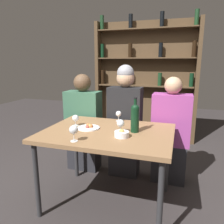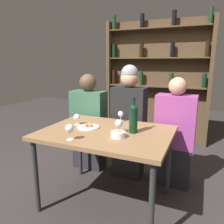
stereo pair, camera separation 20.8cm
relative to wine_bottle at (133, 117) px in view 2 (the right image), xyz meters
The scene contains 13 objects.
ground_plane 0.91m from the wine_bottle, 168.17° to the right, with size 10.00×10.00×0.00m, color #332D2D.
dining_table 0.32m from the wine_bottle, 168.17° to the right, with size 1.17×0.87×0.74m.
wine_rack_wall 2.02m from the wine_bottle, 96.88° to the left, with size 1.77×0.21×2.14m.
wine_bottle is the anchor object (origin of this frame).
wine_glass_0 0.14m from the wine_bottle, 159.13° to the right, with size 0.07×0.07×0.12m.
wine_glass_1 0.56m from the wine_bottle, 137.00° to the right, with size 0.07×0.07×0.13m.
wine_glass_2 0.60m from the wine_bottle, behind, with size 0.07×0.07×0.11m.
wine_glass_3 0.40m from the wine_bottle, 127.41° to the left, with size 0.06×0.06×0.11m.
food_plate_0 0.46m from the wine_bottle, behind, with size 0.21×0.21×0.05m.
snack_bowl 0.22m from the wine_bottle, 114.66° to the right, with size 0.12×0.12×0.07m.
seated_person_left 1.00m from the wine_bottle, 144.09° to the left, with size 0.43×0.22×1.22m.
seated_person_center 0.65m from the wine_bottle, 112.61° to the left, with size 0.38×0.22×1.33m.
seated_person_right 0.70m from the wine_bottle, 62.19° to the left, with size 0.42×0.22×1.20m.
Camera 2 is at (0.81, -1.73, 1.35)m, focal length 35.00 mm.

